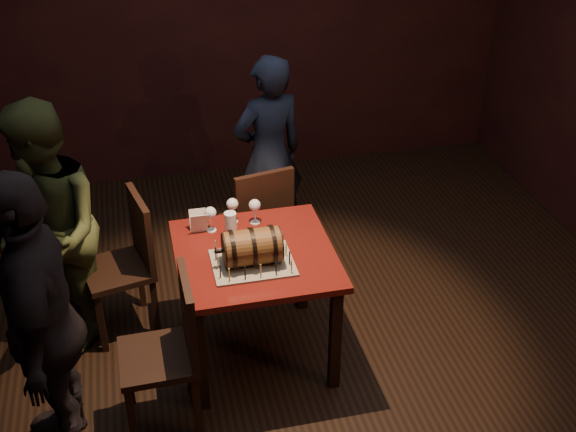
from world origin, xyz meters
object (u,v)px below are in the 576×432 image
at_px(pint_of_ale, 231,224).
at_px(person_left_front, 42,323).
at_px(pub_table, 255,268).
at_px(chair_back, 259,220).
at_px(barrel_cake, 252,247).
at_px(chair_left_rear, 129,257).
at_px(person_back, 269,155).
at_px(wine_glass_left, 210,214).
at_px(chair_left_front, 172,345).
at_px(person_left_rear, 49,232).
at_px(wine_glass_mid, 232,205).
at_px(wine_glass_right, 255,206).

bearing_deg(pint_of_ale, person_left_front, -146.23).
xyz_separation_m(pub_table, chair_back, (0.16, 0.69, -0.12)).
relative_size(barrel_cake, chair_left_rear, 0.40).
distance_m(chair_left_rear, person_left_front, 1.05).
bearing_deg(barrel_cake, pub_table, 73.35).
distance_m(pub_table, chair_left_rear, 0.85).
xyz_separation_m(pub_table, person_back, (0.33, 1.20, 0.10)).
bearing_deg(pint_of_ale, barrel_cake, -77.77).
height_order(chair_back, person_back, person_back).
xyz_separation_m(pub_table, pint_of_ale, (-0.10, 0.21, 0.18)).
xyz_separation_m(wine_glass_left, chair_left_rear, (-0.51, 0.17, -0.35)).
height_order(chair_left_front, person_left_rear, person_left_rear).
bearing_deg(chair_left_rear, chair_left_front, -77.85).
xyz_separation_m(pint_of_ale, chair_back, (0.26, 0.48, -0.30)).
xyz_separation_m(wine_glass_mid, pint_of_ale, (-0.04, -0.14, -0.04)).
height_order(chair_back, person_left_rear, person_left_rear).
bearing_deg(pint_of_ale, pub_table, -64.04).
xyz_separation_m(barrel_cake, wine_glass_right, (0.09, 0.42, 0.00)).
xyz_separation_m(wine_glass_left, person_left_front, (-0.92, -0.76, -0.04)).
xyz_separation_m(wine_glass_right, pint_of_ale, (-0.16, -0.10, -0.05)).
bearing_deg(wine_glass_right, chair_left_rear, 169.96).
distance_m(chair_left_front, person_left_rear, 1.07).
relative_size(wine_glass_left, chair_back, 0.17).
relative_size(wine_glass_left, wine_glass_mid, 1.00).
distance_m(chair_left_front, person_left_front, 0.67).
bearing_deg(pint_of_ale, wine_glass_mid, 75.93).
bearing_deg(pub_table, chair_left_rear, 147.95).
xyz_separation_m(chair_back, person_back, (0.17, 0.50, 0.22)).
xyz_separation_m(chair_left_rear, chair_left_front, (0.19, -0.87, 0.00)).
height_order(barrel_cake, wine_glass_left, barrel_cake).
bearing_deg(chair_left_front, wine_glass_mid, 59.14).
relative_size(chair_left_rear, person_left_rear, 0.59).
height_order(wine_glass_right, chair_left_rear, chair_left_rear).
relative_size(wine_glass_left, chair_left_front, 0.17).
height_order(wine_glass_mid, pint_of_ale, wine_glass_mid).
distance_m(wine_glass_left, wine_glass_mid, 0.16).
distance_m(barrel_cake, wine_glass_right, 0.43).
bearing_deg(wine_glass_mid, chair_back, 56.46).
relative_size(wine_glass_left, wine_glass_right, 1.00).
relative_size(wine_glass_mid, person_left_rear, 0.10).
bearing_deg(chair_left_front, barrel_cake, 32.02).
bearing_deg(pint_of_ale, wine_glass_left, 146.19).
height_order(barrel_cake, chair_left_front, barrel_cake).
bearing_deg(pint_of_ale, chair_back, 61.60).
bearing_deg(person_left_rear, chair_left_front, 20.60).
distance_m(chair_back, chair_left_front, 1.31).
distance_m(wine_glass_left, person_back, 1.07).
bearing_deg(chair_left_rear, person_left_rear, -175.29).
bearing_deg(person_left_front, wine_glass_mid, 128.20).
bearing_deg(chair_left_rear, person_back, 35.59).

